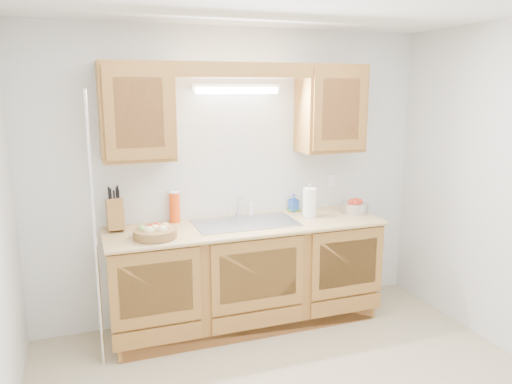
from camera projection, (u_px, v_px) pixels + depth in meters
name	position (u px, v px, depth m)	size (l,w,h in m)	color
room	(310.00, 218.00, 2.96)	(3.52, 3.50, 2.50)	tan
base_cabinets	(246.00, 276.00, 4.24)	(2.20, 0.60, 0.86)	#9F6C2E
countertop	(246.00, 226.00, 4.13)	(2.30, 0.63, 0.04)	tan
upper_cabinet_left	(136.00, 112.00, 3.80)	(0.55, 0.33, 0.75)	#9F6C2E
upper_cabinet_right	(330.00, 109.00, 4.35)	(0.55, 0.33, 0.75)	#9F6C2E
valance	(245.00, 70.00, 3.87)	(2.20, 0.05, 0.12)	#9F6C2E
fluorescent_fixture	(237.00, 89.00, 4.11)	(0.76, 0.08, 0.08)	white
sink	(246.00, 231.00, 4.16)	(0.84, 0.46, 0.36)	#9E9EA3
wire_shelf_pole	(95.00, 235.00, 3.48)	(0.03, 0.03, 2.00)	silver
outlet_plate	(332.00, 181.00, 4.67)	(0.08, 0.01, 0.12)	white
fruit_basket	(155.00, 232.00, 3.74)	(0.36, 0.36, 0.10)	olive
knife_block	(115.00, 214.00, 3.93)	(0.13, 0.21, 0.36)	#9F6C2E
orange_canister	(175.00, 207.00, 4.15)	(0.09, 0.09, 0.26)	#F64A0D
soap_bottle	(294.00, 203.00, 4.52)	(0.07, 0.07, 0.16)	#2351B1
sponge	(294.00, 211.00, 4.53)	(0.11, 0.08, 0.02)	#CC333F
paper_towel	(310.00, 203.00, 4.34)	(0.14, 0.14, 0.30)	silver
apple_bowl	(354.00, 207.00, 4.47)	(0.32, 0.32, 0.13)	silver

